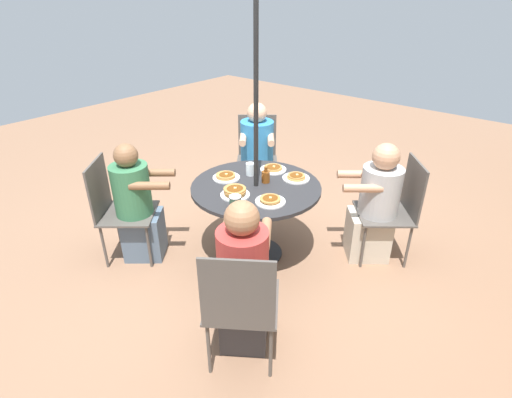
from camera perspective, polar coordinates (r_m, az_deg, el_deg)
name	(u,v)px	position (r m, az deg, el deg)	size (l,w,h in m)	color
ground_plane	(256,253)	(3.80, 0.00, -7.72)	(12.00, 12.00, 0.00)	#8C664C
patio_table	(256,197)	(3.48, 0.00, 0.24)	(1.12, 1.12, 0.71)	#28282B
umbrella_pole	(256,140)	(3.27, 0.00, 8.47)	(0.04, 0.04, 2.25)	black
patio_chair_north	(257,153)	(4.63, 0.16, 6.64)	(0.65, 0.65, 0.94)	#514C47
diner_north	(257,159)	(4.46, 0.14, 5.70)	(0.58, 0.56, 1.15)	gray
patio_chair_east	(116,205)	(3.71, -19.37, -0.81)	(0.65, 0.65, 0.94)	#514C47
diner_east	(137,207)	(3.67, -16.59, -1.11)	(0.56, 0.58, 1.09)	slate
patio_chair_south	(240,302)	(2.51, -2.24, -14.48)	(0.64, 0.64, 0.94)	#514C47
diner_south	(244,282)	(2.65, -1.79, -11.82)	(0.57, 0.53, 1.13)	#3D3D42
patio_chair_west	(396,205)	(3.71, 19.38, -0.83)	(0.65, 0.65, 0.94)	#514C47
diner_west	(375,207)	(3.67, 16.58, -1.14)	(0.57, 0.59, 1.10)	beige
pancake_plate_a	(270,200)	(3.15, 2.07, -0.20)	(0.24, 0.24, 0.05)	white
pancake_plate_b	(273,169)	(3.72, 2.48, 4.36)	(0.24, 0.24, 0.04)	white
pancake_plate_c	(226,177)	(3.56, -4.31, 3.22)	(0.24, 0.24, 0.05)	white
pancake_plate_d	(296,177)	(3.56, 5.75, 3.10)	(0.24, 0.24, 0.05)	white
pancake_plate_e	(235,192)	(3.25, -3.03, 0.98)	(0.24, 0.24, 0.08)	white
syrup_bottle	(266,176)	(3.46, 1.38, 3.26)	(0.09, 0.07, 0.14)	brown
coffee_cup	(235,202)	(3.07, -2.99, -0.39)	(0.09, 0.09, 0.10)	#33513D
drinking_glass_a	(250,169)	(3.60, -0.84, 4.30)	(0.08, 0.08, 0.11)	silver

